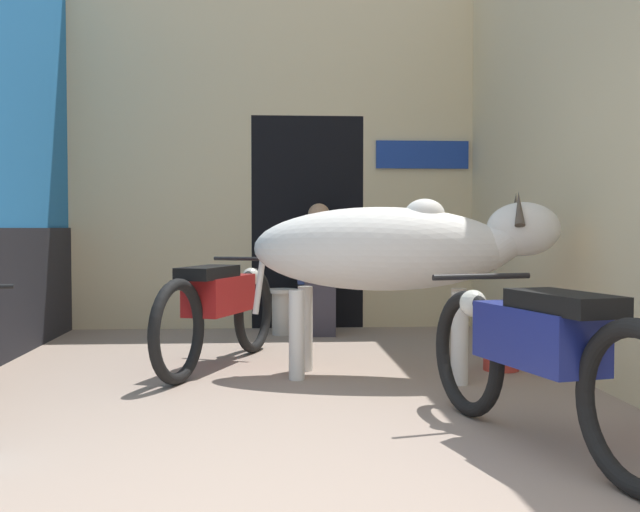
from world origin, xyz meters
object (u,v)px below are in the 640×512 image
(cow, at_px, (394,250))
(shopkeeper_seated, at_px, (319,265))
(plastic_stool, at_px, (283,310))
(motorcycle_near, at_px, (537,353))
(bucket, at_px, (501,353))
(motorcycle_far, at_px, (220,305))

(cow, height_order, shopkeeper_seated, cow)
(shopkeeper_seated, height_order, plastic_stool, shopkeeper_seated)
(motorcycle_near, bearing_deg, bucket, 77.33)
(cow, xyz_separation_m, plastic_stool, (-0.74, 2.18, -0.66))
(motorcycle_near, relative_size, motorcycle_far, 1.02)
(motorcycle_far, bearing_deg, shopkeeper_seated, 62.54)
(shopkeeper_seated, bearing_deg, plastic_stool, 178.87)
(motorcycle_far, relative_size, shopkeeper_seated, 1.51)
(cow, relative_size, motorcycle_far, 1.11)
(shopkeeper_seated, bearing_deg, motorcycle_far, -117.46)
(motorcycle_far, height_order, plastic_stool, motorcycle_far)
(bucket, bearing_deg, plastic_stool, 129.13)
(motorcycle_near, relative_size, bucket, 7.72)
(plastic_stool, bearing_deg, motorcycle_near, -73.67)
(cow, height_order, motorcycle_far, cow)
(cow, height_order, motorcycle_near, cow)
(plastic_stool, bearing_deg, shopkeeper_seated, -1.13)
(motorcycle_far, relative_size, plastic_stool, 4.33)
(motorcycle_far, xyz_separation_m, shopkeeper_seated, (0.87, 1.67, 0.22))
(motorcycle_near, xyz_separation_m, bucket, (0.44, 1.96, -0.33))
(motorcycle_far, height_order, shopkeeper_seated, shopkeeper_seated)
(motorcycle_near, distance_m, motorcycle_far, 2.78)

